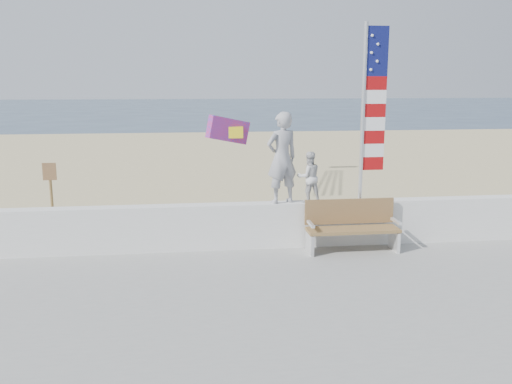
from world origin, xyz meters
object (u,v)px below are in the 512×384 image
Objects in this scene: child at (309,177)px; flag at (369,105)px; bench at (351,225)px; adult at (282,158)px.

child is 1.84m from flag.
adult is at bearing 160.98° from bench.
adult reaches higher than bench.
flag is (1.74, -0.00, 1.01)m from adult.
child is 1.27m from bench.
child reaches higher than bench.
adult is at bearing -8.33° from child.
flag reaches higher than adult.
bench is at bearing 141.47° from adult.
adult is 2.01m from flag.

